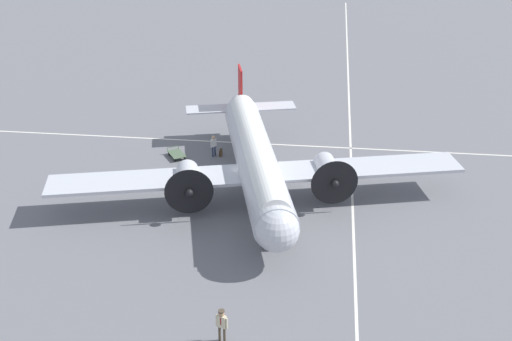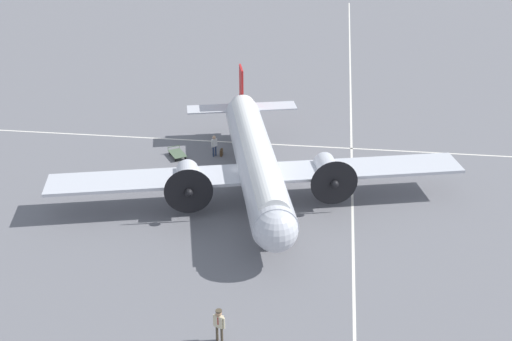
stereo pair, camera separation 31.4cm
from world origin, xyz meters
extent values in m
plane|color=slate|center=(0.00, 0.00, 0.00)|extent=(300.00, 300.00, 0.00)
cube|color=silver|center=(0.00, 6.33, 0.00)|extent=(120.00, 0.16, 0.01)
cube|color=silver|center=(-7.91, 0.00, 0.00)|extent=(0.16, 120.00, 0.01)
cylinder|color=silver|center=(0.00, 0.00, 2.37)|extent=(17.10, 6.65, 2.55)
cylinder|color=white|center=(0.00, 0.00, 3.08)|extent=(16.11, 5.71, 1.78)
sphere|color=silver|center=(8.24, 2.09, 2.37)|extent=(2.42, 2.42, 2.42)
cylinder|color=silver|center=(-8.24, -2.09, 2.50)|extent=(3.56, 2.17, 1.40)
cube|color=red|center=(-8.84, -2.24, 4.29)|extent=(1.84, 0.59, 2.93)
cube|color=silver|center=(-8.64, -2.19, 2.63)|extent=(3.66, 8.51, 0.10)
cube|color=silver|center=(1.21, 0.31, 2.06)|extent=(9.04, 26.00, 0.20)
cylinder|color=silver|center=(0.39, 4.68, 2.08)|extent=(3.16, 2.07, 1.40)
cylinder|color=black|center=(1.94, 5.08, 2.08)|extent=(0.76, 2.86, 2.94)
sphere|color=black|center=(2.08, 5.11, 2.08)|extent=(0.49, 0.49, 0.49)
cylinder|color=silver|center=(2.58, -3.93, 2.08)|extent=(3.16, 2.07, 1.40)
cylinder|color=black|center=(4.13, -3.54, 2.08)|extent=(0.76, 2.86, 2.94)
sphere|color=black|center=(4.27, -3.50, 2.08)|extent=(0.49, 0.49, 0.49)
cylinder|color=#4C4C51|center=(0.11, 4.61, 1.03)|extent=(0.18, 0.18, 0.97)
cylinder|color=black|center=(0.11, 4.61, 0.55)|extent=(1.14, 0.56, 1.10)
cylinder|color=#4C4C51|center=(2.30, -4.00, 1.03)|extent=(0.18, 0.18, 0.97)
cylinder|color=black|center=(2.30, -4.00, 0.55)|extent=(1.14, 0.56, 1.10)
cylinder|color=#4C4C51|center=(6.43, 1.63, 0.79)|extent=(0.14, 0.14, 0.88)
cylinder|color=black|center=(6.43, 1.63, 0.35)|extent=(0.72, 0.35, 0.70)
cylinder|color=#473D2D|center=(14.45, 0.25, 0.43)|extent=(0.12, 0.12, 0.85)
cylinder|color=#473D2D|center=(14.37, 0.01, 0.43)|extent=(0.12, 0.12, 0.85)
cube|color=beige|center=(14.41, 0.13, 1.17)|extent=(0.32, 0.45, 0.64)
sphere|color=tan|center=(14.41, 0.13, 1.63)|extent=(0.28, 0.28, 0.28)
cylinder|color=beige|center=(14.49, 0.37, 1.14)|extent=(0.10, 0.10, 0.61)
cylinder|color=beige|center=(14.33, -0.11, 1.14)|extent=(0.10, 0.10, 0.61)
cube|color=maroon|center=(14.51, 0.10, 1.25)|extent=(0.02, 0.05, 0.41)
cylinder|color=#473D2D|center=(14.41, 0.13, 1.76)|extent=(0.38, 0.38, 0.07)
cylinder|color=navy|center=(-5.36, -3.69, 0.39)|extent=(0.12, 0.12, 0.79)
cylinder|color=navy|center=(-5.18, -3.83, 0.39)|extent=(0.12, 0.12, 0.79)
cube|color=white|center=(-5.27, -3.76, 1.09)|extent=(0.41, 0.38, 0.59)
sphere|color=tan|center=(-5.27, -3.76, 1.51)|extent=(0.26, 0.26, 0.26)
cylinder|color=white|center=(-5.46, -3.61, 1.05)|extent=(0.09, 0.09, 0.56)
cylinder|color=white|center=(-5.09, -3.90, 1.05)|extent=(0.09, 0.09, 0.56)
cube|color=#47331E|center=(-5.45, -3.28, 0.24)|extent=(0.50, 0.17, 0.48)
cube|color=#312315|center=(-5.45, -3.28, 0.51)|extent=(0.18, 0.12, 0.02)
cube|color=#4C6047|center=(-4.73, -6.45, 0.30)|extent=(1.89, 1.69, 0.04)
cube|color=#4C6047|center=(-5.40, -6.88, 0.54)|extent=(0.55, 0.81, 0.04)
cylinder|color=#4C6047|center=(-5.64, -6.51, 0.43)|extent=(0.04, 0.04, 0.22)
cylinder|color=#4C6047|center=(-5.16, -7.25, 0.43)|extent=(0.04, 0.04, 0.22)
cylinder|color=black|center=(-4.42, -5.79, 0.14)|extent=(0.27, 0.20, 0.28)
cylinder|color=black|center=(-4.01, -6.42, 0.14)|extent=(0.27, 0.20, 0.28)
cylinder|color=black|center=(-5.46, -6.47, 0.14)|extent=(0.27, 0.20, 0.28)
cylinder|color=black|center=(-5.05, -7.10, 0.14)|extent=(0.27, 0.20, 0.28)
camera|label=1|loc=(37.00, 4.37, 20.35)|focal=45.00mm
camera|label=2|loc=(36.96, 4.68, 20.35)|focal=45.00mm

